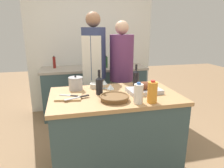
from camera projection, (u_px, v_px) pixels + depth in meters
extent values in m
plane|color=#9E7A56|center=(114.00, 164.00, 2.41)|extent=(12.00, 12.00, 0.00)
cube|color=#3D565B|center=(114.00, 132.00, 2.30)|extent=(1.35, 0.82, 0.85)
cube|color=tan|center=(115.00, 96.00, 2.18)|extent=(1.39, 0.85, 0.04)
cube|color=#3D565B|center=(95.00, 92.00, 3.78)|extent=(1.84, 0.58, 0.85)
cube|color=#ADA393|center=(94.00, 68.00, 3.66)|extent=(1.90, 0.60, 0.04)
cube|color=silver|center=(91.00, 45.00, 3.88)|extent=(2.40, 0.10, 2.55)
cube|color=#BCBCC1|center=(144.00, 91.00, 2.22)|extent=(0.38, 0.26, 0.04)
ellipsoid|color=brown|center=(144.00, 86.00, 2.21)|extent=(0.24, 0.16, 0.09)
cylinder|color=brown|center=(114.00, 98.00, 1.98)|extent=(0.27, 0.27, 0.04)
torus|color=brown|center=(114.00, 96.00, 1.98)|extent=(0.30, 0.30, 0.02)
cube|color=tan|center=(69.00, 97.00, 2.05)|extent=(0.29, 0.24, 0.02)
cylinder|color=#B7B7BC|center=(76.00, 84.00, 2.32)|extent=(0.16, 0.16, 0.14)
cylinder|color=#B7B7BC|center=(75.00, 78.00, 2.30)|extent=(0.17, 0.17, 0.01)
sphere|color=black|center=(75.00, 76.00, 2.29)|extent=(0.02, 0.02, 0.02)
cylinder|color=beige|center=(95.00, 86.00, 2.40)|extent=(0.12, 0.12, 0.05)
torus|color=beige|center=(95.00, 84.00, 2.40)|extent=(0.13, 0.13, 0.02)
cylinder|color=orange|center=(152.00, 92.00, 1.90)|extent=(0.09, 0.09, 0.20)
cylinder|color=red|center=(153.00, 81.00, 1.88)|extent=(0.04, 0.04, 0.02)
cylinder|color=white|center=(138.00, 94.00, 1.89)|extent=(0.09, 0.09, 0.19)
cylinder|color=#3360B2|center=(139.00, 83.00, 1.86)|extent=(0.04, 0.04, 0.02)
cylinder|color=black|center=(99.00, 87.00, 2.15)|extent=(0.08, 0.08, 0.17)
cone|color=black|center=(99.00, 78.00, 2.13)|extent=(0.08, 0.08, 0.03)
cylinder|color=black|center=(99.00, 73.00, 2.11)|extent=(0.03, 0.03, 0.07)
cylinder|color=black|center=(136.00, 79.00, 2.48)|extent=(0.07, 0.07, 0.17)
cone|color=black|center=(136.00, 71.00, 2.45)|extent=(0.07, 0.07, 0.03)
cylinder|color=black|center=(136.00, 67.00, 2.44)|extent=(0.03, 0.03, 0.07)
cylinder|color=silver|center=(111.00, 94.00, 2.18)|extent=(0.06, 0.06, 0.00)
cylinder|color=silver|center=(111.00, 91.00, 2.17)|extent=(0.01, 0.01, 0.05)
cone|color=silver|center=(111.00, 87.00, 2.16)|extent=(0.08, 0.08, 0.05)
cylinder|color=silver|center=(104.00, 88.00, 2.38)|extent=(0.06, 0.06, 0.00)
cylinder|color=silver|center=(104.00, 86.00, 2.37)|extent=(0.01, 0.01, 0.05)
cone|color=silver|center=(104.00, 82.00, 2.36)|extent=(0.08, 0.08, 0.05)
cube|color=#B7B7BC|center=(72.00, 98.00, 1.98)|extent=(0.17, 0.09, 0.01)
cube|color=black|center=(84.00, 96.00, 2.05)|extent=(0.10, 0.06, 0.01)
cube|color=#B7B7BC|center=(65.00, 95.00, 2.08)|extent=(0.12, 0.08, 0.01)
cube|color=black|center=(74.00, 96.00, 2.06)|extent=(0.08, 0.06, 0.01)
cylinder|color=#234C28|center=(106.00, 62.00, 3.61)|extent=(0.06, 0.06, 0.20)
cylinder|color=black|center=(106.00, 56.00, 3.59)|extent=(0.03, 0.03, 0.02)
cylinder|color=maroon|center=(54.00, 63.00, 3.56)|extent=(0.05, 0.05, 0.20)
cylinder|color=black|center=(54.00, 56.00, 3.53)|extent=(0.02, 0.02, 0.02)
cube|color=beige|center=(95.00, 105.00, 3.10)|extent=(0.32, 0.27, 0.87)
cylinder|color=navy|center=(94.00, 53.00, 2.89)|extent=(0.34, 0.34, 0.72)
sphere|color=#996B4C|center=(93.00, 19.00, 2.76)|extent=(0.21, 0.21, 0.21)
cube|color=silver|center=(92.00, 69.00, 2.79)|extent=(0.26, 0.10, 0.92)
cube|color=beige|center=(121.00, 105.00, 3.17)|extent=(0.31, 0.24, 0.81)
cylinder|color=#663360|center=(122.00, 58.00, 2.97)|extent=(0.35, 0.35, 0.68)
sphere|color=#DBAD89|center=(122.00, 27.00, 2.85)|extent=(0.20, 0.20, 0.20)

